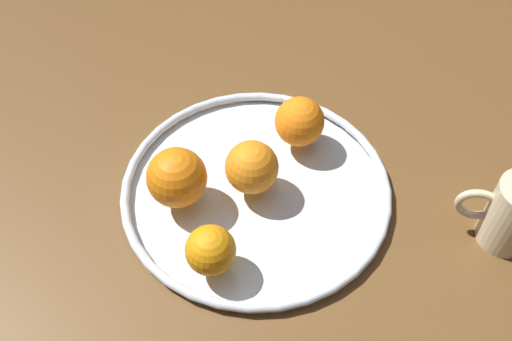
% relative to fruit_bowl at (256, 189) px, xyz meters
% --- Properties ---
extents(ground_plane, '(1.52, 1.52, 0.04)m').
position_rel_fruit_bowl_xyz_m(ground_plane, '(0.00, 0.00, -0.03)').
color(ground_plane, brown).
extents(fruit_bowl, '(0.36, 0.36, 0.02)m').
position_rel_fruit_bowl_xyz_m(fruit_bowl, '(0.00, 0.00, 0.00)').
color(fruit_bowl, silver).
rests_on(fruit_bowl, ground_plane).
extents(orange_front_right, '(0.07, 0.07, 0.07)m').
position_rel_fruit_bowl_xyz_m(orange_front_right, '(0.01, -0.00, 0.04)').
color(orange_front_right, orange).
rests_on(orange_front_right, fruit_bowl).
extents(orange_back_right, '(0.08, 0.08, 0.08)m').
position_rel_fruit_bowl_xyz_m(orange_back_right, '(0.09, 0.04, 0.05)').
color(orange_back_right, orange).
rests_on(orange_back_right, fruit_bowl).
extents(orange_back_left, '(0.07, 0.07, 0.07)m').
position_rel_fruit_bowl_xyz_m(orange_back_left, '(-0.04, -0.09, 0.04)').
color(orange_back_left, orange).
rests_on(orange_back_left, fruit_bowl).
extents(orange_front_left, '(0.06, 0.06, 0.06)m').
position_rel_fruit_bowl_xyz_m(orange_front_left, '(0.02, 0.13, 0.04)').
color(orange_front_left, orange).
rests_on(orange_front_left, fruit_bowl).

